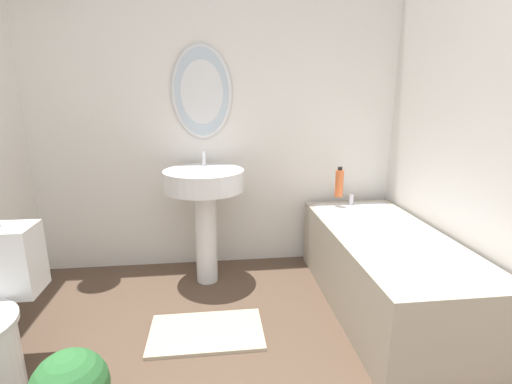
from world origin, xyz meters
TOP-DOWN VIEW (x-y plane):
  - wall_back at (-0.07, 2.55)m, footprint 2.81×0.29m
  - pedestal_sink at (-0.11, 2.21)m, footprint 0.54×0.54m
  - bathtub at (0.99, 1.74)m, footprint 0.66×1.47m
  - shampoo_bottle at (0.88, 2.33)m, footprint 0.06×0.06m
  - bath_mat at (-0.11, 1.58)m, footprint 0.63×0.37m

SIDE VIEW (x-z plane):
  - bath_mat at x=-0.11m, z-range 0.00..0.02m
  - bathtub at x=0.99m, z-range -0.03..0.54m
  - pedestal_sink at x=-0.11m, z-range 0.18..1.09m
  - shampoo_bottle at x=0.88m, z-range 0.56..0.78m
  - wall_back at x=-0.07m, z-range 0.06..2.46m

